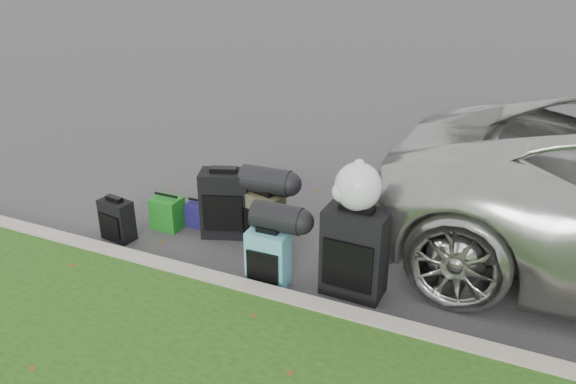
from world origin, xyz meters
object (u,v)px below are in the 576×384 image
at_px(suitcase_large_black_left, 225,203).
at_px(tote_green, 168,213).
at_px(suitcase_teal, 268,258).
at_px(suitcase_large_black_right, 355,252).
at_px(suitcase_olive, 264,218).
at_px(suitcase_small_black, 117,220).
at_px(tote_navy, 199,214).

bearing_deg(suitcase_large_black_left, tote_green, 171.46).
xyz_separation_m(suitcase_teal, tote_green, (-1.53, 0.55, -0.09)).
relative_size(suitcase_large_black_left, suitcase_large_black_right, 0.89).
bearing_deg(suitcase_olive, suitcase_large_black_right, -7.66).
xyz_separation_m(suitcase_large_black_left, suitcase_large_black_right, (1.63, -0.50, 0.05)).
distance_m(suitcase_small_black, suitcase_large_black_left, 1.18).
bearing_deg(suitcase_large_black_left, suitcase_small_black, -170.69).
relative_size(suitcase_large_black_left, tote_navy, 2.69).
xyz_separation_m(suitcase_small_black, suitcase_teal, (1.88, -0.12, 0.05)).
relative_size(tote_green, tote_navy, 1.32).
distance_m(suitcase_large_black_left, suitcase_olive, 0.47).
xyz_separation_m(suitcase_small_black, suitcase_large_black_right, (2.65, 0.08, 0.19)).
distance_m(suitcase_olive, suitcase_teal, 0.81).
height_order(suitcase_olive, suitcase_large_black_right, suitcase_large_black_right).
relative_size(suitcase_olive, tote_green, 1.54).
xyz_separation_m(suitcase_large_black_left, suitcase_olive, (0.46, 0.02, -0.09)).
relative_size(suitcase_large_black_right, tote_green, 2.30).
bearing_deg(suitcase_large_black_left, tote_navy, 152.37).
height_order(suitcase_olive, tote_navy, suitcase_olive).
xyz_separation_m(suitcase_olive, suitcase_teal, (0.40, -0.71, -0.01)).
xyz_separation_m(suitcase_small_black, tote_navy, (0.63, 0.63, -0.09)).
xyz_separation_m(suitcase_large_black_right, tote_navy, (-2.02, 0.55, -0.28)).
relative_size(suitcase_olive, suitcase_teal, 1.02).
relative_size(suitcase_small_black, suitcase_large_black_left, 0.61).
xyz_separation_m(suitcase_large_black_left, suitcase_teal, (0.86, -0.69, -0.10)).
xyz_separation_m(suitcase_olive, suitcase_large_black_right, (1.17, -0.52, 0.14)).
distance_m(suitcase_olive, suitcase_large_black_right, 1.29).
bearing_deg(suitcase_olive, tote_navy, -165.90).
bearing_deg(suitcase_large_black_left, suitcase_olive, -17.87).
bearing_deg(suitcase_large_black_left, suitcase_teal, -59.17).
xyz_separation_m(tote_green, tote_navy, (0.29, 0.19, -0.04)).
xyz_separation_m(suitcase_small_black, tote_green, (0.34, 0.44, -0.04)).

